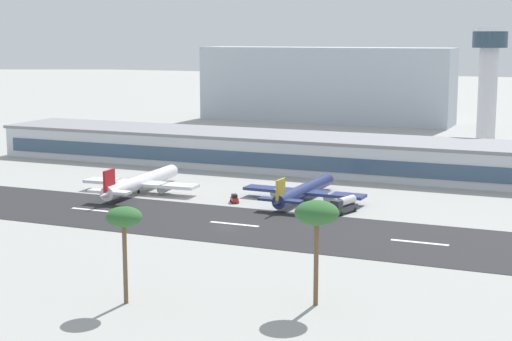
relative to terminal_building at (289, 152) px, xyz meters
name	(u,v)px	position (x,y,z in m)	size (l,w,h in m)	color
ground_plane	(227,228)	(15.93, -81.48, -5.46)	(1400.00, 1400.00, 0.00)	#9E9E99
runway_strip	(235,224)	(15.93, -77.44, -5.42)	(800.00, 33.37, 0.08)	#262628
runway_centreline_dash_3	(93,210)	(-22.26, -77.44, -5.38)	(12.00, 1.20, 0.01)	white
runway_centreline_dash_4	(234,224)	(15.88, -77.44, -5.38)	(12.00, 1.20, 0.01)	white
runway_centreline_dash_5	(420,242)	(57.92, -77.44, -5.38)	(12.00, 1.20, 0.01)	white
terminal_building	(289,152)	(0.00, 0.00, 0.00)	(205.00, 28.25, 10.92)	silver
control_tower	(488,79)	(55.62, 44.41, 22.14)	(12.63, 12.63, 44.80)	silver
distant_hotel_block	(325,85)	(-33.33, 139.38, 12.78)	(124.74, 25.82, 36.48)	#A8B2BC
airliner_red_tail_gate_0	(139,183)	(-23.00, -54.30, -2.62)	(33.12, 42.68, 8.90)	white
airliner_gold_tail_gate_1	(302,191)	(21.53, -47.35, -2.86)	(32.78, 39.14, 8.16)	navy
service_baggage_tug_0	(234,199)	(6.01, -55.64, -4.42)	(3.19, 3.53, 2.20)	#B2231E
service_fuel_truck_1	(344,205)	(35.43, -56.61, -3.44)	(4.91, 8.89, 3.95)	#2D3338
palm_tree_0	(124,220)	(22.26, -133.48, 8.26)	(5.77, 5.77, 15.75)	brown
palm_tree_1	(317,215)	(50.52, -122.54, 9.22)	(7.01, 7.01, 16.93)	brown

